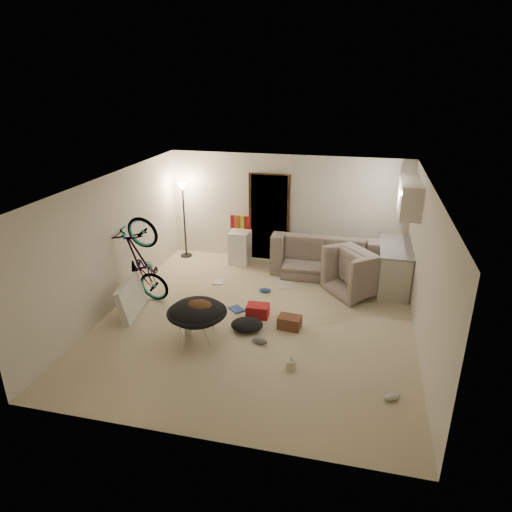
% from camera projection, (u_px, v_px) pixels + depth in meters
% --- Properties ---
extents(floor, '(5.50, 6.00, 0.02)m').
position_uv_depth(floor, '(257.00, 320.00, 8.29)').
color(floor, beige).
rests_on(floor, ground).
extents(ceiling, '(5.50, 6.00, 0.02)m').
position_uv_depth(ceiling, '(257.00, 183.00, 7.35)').
color(ceiling, white).
rests_on(ceiling, wall_back).
extents(wall_back, '(5.50, 0.02, 2.50)m').
position_uv_depth(wall_back, '(287.00, 209.00, 10.54)').
color(wall_back, silver).
rests_on(wall_back, floor).
extents(wall_front, '(5.50, 0.02, 2.50)m').
position_uv_depth(wall_front, '(196.00, 353.00, 5.10)').
color(wall_front, silver).
rests_on(wall_front, floor).
extents(wall_left, '(0.02, 6.00, 2.50)m').
position_uv_depth(wall_left, '(112.00, 243.00, 8.41)').
color(wall_left, silver).
rests_on(wall_left, floor).
extents(wall_right, '(0.02, 6.00, 2.50)m').
position_uv_depth(wall_right, '(426.00, 271.00, 7.23)').
color(wall_right, silver).
rests_on(wall_right, floor).
extents(doorway, '(0.85, 0.10, 2.04)m').
position_uv_depth(doorway, '(269.00, 218.00, 10.68)').
color(doorway, black).
rests_on(doorway, floor).
extents(door_trim, '(0.97, 0.04, 2.10)m').
position_uv_depth(door_trim, '(269.00, 218.00, 10.65)').
color(door_trim, '#311D11').
rests_on(door_trim, floor).
extents(floor_lamp, '(0.28, 0.28, 1.81)m').
position_uv_depth(floor_lamp, '(183.00, 204.00, 10.71)').
color(floor_lamp, black).
rests_on(floor_lamp, floor).
extents(kitchen_counter, '(0.60, 1.50, 0.88)m').
position_uv_depth(kitchen_counter, '(393.00, 267.00, 9.41)').
color(kitchen_counter, beige).
rests_on(kitchen_counter, floor).
extents(counter_top, '(0.64, 1.54, 0.04)m').
position_uv_depth(counter_top, '(396.00, 247.00, 9.24)').
color(counter_top, gray).
rests_on(counter_top, kitchen_counter).
extents(kitchen_uppers, '(0.38, 1.40, 0.65)m').
position_uv_depth(kitchen_uppers, '(409.00, 196.00, 8.82)').
color(kitchen_uppers, beige).
rests_on(kitchen_uppers, wall_right).
extents(sofa, '(2.32, 0.94, 0.68)m').
position_uv_depth(sofa, '(325.00, 258.00, 10.16)').
color(sofa, '#39413A').
rests_on(sofa, floor).
extents(armchair, '(1.39, 1.41, 0.69)m').
position_uv_depth(armchair, '(363.00, 275.00, 9.27)').
color(armchair, '#39413A').
rests_on(armchair, floor).
extents(bicycle, '(1.88, 0.98, 1.05)m').
position_uv_depth(bicycle, '(143.00, 279.00, 8.78)').
color(bicycle, black).
rests_on(bicycle, floor).
extents(book_asset, '(0.25, 0.23, 0.02)m').
position_uv_depth(book_asset, '(185.00, 336.00, 7.74)').
color(book_asset, '#A8191D').
rests_on(book_asset, floor).
extents(mini_fridge, '(0.47, 0.47, 0.77)m').
position_uv_depth(mini_fridge, '(240.00, 247.00, 10.66)').
color(mini_fridge, white).
rests_on(mini_fridge, floor).
extents(snack_box_0, '(0.12, 0.10, 0.30)m').
position_uv_depth(snack_box_0, '(233.00, 222.00, 10.47)').
color(snack_box_0, '#A8191D').
rests_on(snack_box_0, mini_fridge).
extents(snack_box_1, '(0.10, 0.07, 0.30)m').
position_uv_depth(snack_box_1, '(238.00, 222.00, 10.44)').
color(snack_box_1, '#CA5F19').
rests_on(snack_box_1, mini_fridge).
extents(snack_box_2, '(0.11, 0.08, 0.30)m').
position_uv_depth(snack_box_2, '(243.00, 222.00, 10.42)').
color(snack_box_2, gold).
rests_on(snack_box_2, mini_fridge).
extents(snack_box_3, '(0.11, 0.09, 0.30)m').
position_uv_depth(snack_box_3, '(248.00, 223.00, 10.39)').
color(snack_box_3, '#A8191D').
rests_on(snack_box_3, mini_fridge).
extents(saucer_chair, '(1.00, 1.00, 0.71)m').
position_uv_depth(saucer_chair, '(197.00, 317.00, 7.52)').
color(saucer_chair, silver).
rests_on(saucer_chair, floor).
extents(hoodie, '(0.52, 0.45, 0.22)m').
position_uv_depth(hoodie, '(199.00, 307.00, 7.41)').
color(hoodie, '#4B2F19').
rests_on(hoodie, saucer_chair).
extents(sofa_drape, '(0.64, 0.56, 0.28)m').
position_uv_depth(sofa_drape, '(283.00, 246.00, 10.29)').
color(sofa_drape, black).
rests_on(sofa_drape, sofa).
extents(tv_box, '(0.38, 1.01, 0.66)m').
position_uv_depth(tv_box, '(131.00, 298.00, 8.37)').
color(tv_box, silver).
rests_on(tv_box, floor).
extents(drink_case_a, '(0.42, 0.32, 0.22)m').
position_uv_depth(drink_case_a, '(290.00, 322.00, 7.97)').
color(drink_case_a, brown).
rests_on(drink_case_a, floor).
extents(drink_case_b, '(0.41, 0.31, 0.23)m').
position_uv_depth(drink_case_b, '(258.00, 311.00, 8.36)').
color(drink_case_b, '#A8191D').
rests_on(drink_case_b, floor).
extents(juicer, '(0.15, 0.15, 0.22)m').
position_uv_depth(juicer, '(291.00, 364.00, 6.87)').
color(juicer, beige).
rests_on(juicer, floor).
extents(newspaper, '(0.64, 0.70, 0.01)m').
position_uv_depth(newspaper, '(285.00, 283.00, 9.74)').
color(newspaper, beige).
rests_on(newspaper, floor).
extents(book_blue, '(0.35, 0.34, 0.03)m').
position_uv_depth(book_blue, '(237.00, 309.00, 8.62)').
color(book_blue, '#2E50A8').
rests_on(book_blue, floor).
extents(book_white, '(0.24, 0.29, 0.02)m').
position_uv_depth(book_white, '(218.00, 282.00, 9.75)').
color(book_white, silver).
rests_on(book_white, floor).
extents(shoe_0, '(0.26, 0.13, 0.09)m').
position_uv_depth(shoe_0, '(265.00, 290.00, 9.31)').
color(shoe_0, '#2E50A8').
rests_on(shoe_0, floor).
extents(shoe_3, '(0.29, 0.15, 0.10)m').
position_uv_depth(shoe_3, '(260.00, 341.00, 7.53)').
color(shoe_3, slate).
rests_on(shoe_3, floor).
extents(shoe_4, '(0.28, 0.22, 0.10)m').
position_uv_depth(shoe_4, '(392.00, 397.00, 6.23)').
color(shoe_4, white).
rests_on(shoe_4, floor).
extents(clothes_lump_a, '(0.62, 0.55, 0.18)m').
position_uv_depth(clothes_lump_a, '(247.00, 325.00, 7.94)').
color(clothes_lump_a, black).
rests_on(clothes_lump_a, floor).
extents(clothes_lump_b, '(0.58, 0.53, 0.15)m').
position_uv_depth(clothes_lump_b, '(322.00, 267.00, 10.36)').
color(clothes_lump_b, black).
rests_on(clothes_lump_b, floor).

